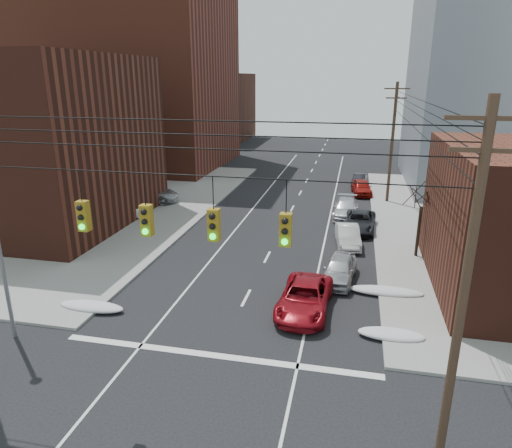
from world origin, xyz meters
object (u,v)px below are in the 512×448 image
at_px(parked_car_f, 359,180).
at_px(lot_car_b, 148,194).
at_px(parked_car_c, 359,222).
at_px(lot_car_a, 128,211).
at_px(parked_car_b, 348,236).
at_px(lot_car_c, 91,204).
at_px(parked_car_e, 362,187).
at_px(lot_car_d, 79,197).
at_px(parked_car_d, 346,208).
at_px(red_pickup, 305,298).
at_px(parked_car_a, 339,269).

bearing_deg(parked_car_f, lot_car_b, -141.84).
relative_size(parked_car_c, lot_car_a, 1.38).
bearing_deg(parked_car_b, parked_car_f, 80.69).
bearing_deg(lot_car_c, lot_car_a, -86.73).
bearing_deg(lot_car_a, parked_car_e, -76.33).
xyz_separation_m(parked_car_e, lot_car_c, (-23.02, -12.00, 0.15)).
relative_size(parked_car_c, lot_car_d, 1.30).
xyz_separation_m(parked_car_b, parked_car_d, (-0.34, 7.06, 0.03)).
relative_size(lot_car_a, lot_car_d, 0.95).
bearing_deg(lot_car_a, parked_car_d, -95.48).
bearing_deg(parked_car_d, parked_car_b, -86.50).
bearing_deg(parked_car_f, lot_car_d, -144.91).
height_order(parked_car_e, parked_car_f, parked_car_e).
height_order(lot_car_a, lot_car_c, lot_car_c).
relative_size(lot_car_a, lot_car_b, 0.66).
bearing_deg(lot_car_c, parked_car_b, -82.47).
bearing_deg(lot_car_c, parked_car_d, -64.10).
bearing_deg(parked_car_d, parked_car_e, 81.46).
bearing_deg(lot_car_d, lot_car_b, -49.87).
bearing_deg(red_pickup, parked_car_f, 87.46).
xyz_separation_m(red_pickup, lot_car_d, (-22.65, 15.50, 0.08)).
distance_m(parked_car_c, lot_car_a, 18.86).
bearing_deg(lot_car_a, lot_car_b, -14.35).
bearing_deg(parked_car_b, lot_car_b, 151.40).
distance_m(parked_car_f, lot_car_a, 25.38).
xyz_separation_m(parked_car_e, lot_car_d, (-25.55, -9.87, 0.06)).
height_order(parked_car_a, parked_car_e, parked_car_e).
height_order(red_pickup, parked_car_c, red_pickup).
bearing_deg(lot_car_b, parked_car_a, -139.37).
height_order(red_pickup, parked_car_f, red_pickup).
xyz_separation_m(parked_car_b, parked_car_f, (0.74, 19.42, -0.08)).
height_order(parked_car_a, lot_car_a, parked_car_a).
relative_size(red_pickup, lot_car_d, 1.36).
bearing_deg(lot_car_c, lot_car_d, 65.71).
bearing_deg(parked_car_f, lot_car_a, -131.65).
distance_m(parked_car_c, lot_car_d, 25.40).
xyz_separation_m(red_pickup, parked_car_a, (1.56, 4.03, -0.00)).
bearing_deg(parked_car_f, parked_car_a, -86.40).
distance_m(parked_car_b, parked_car_c, 3.68).
bearing_deg(parked_car_f, parked_car_d, -88.96).
relative_size(lot_car_b, lot_car_c, 1.09).
xyz_separation_m(parked_car_a, lot_car_a, (-17.69, 8.45, 0.02)).
bearing_deg(lot_car_b, lot_car_a, 173.11).
bearing_deg(parked_car_d, parked_car_c, -71.18).
relative_size(parked_car_e, lot_car_d, 1.13).
height_order(red_pickup, lot_car_c, lot_car_c).
relative_size(parked_car_b, parked_car_f, 1.13).
relative_size(red_pickup, parked_car_e, 1.21).
distance_m(parked_car_a, lot_car_c, 23.61).
bearing_deg(lot_car_c, red_pickup, -107.74).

